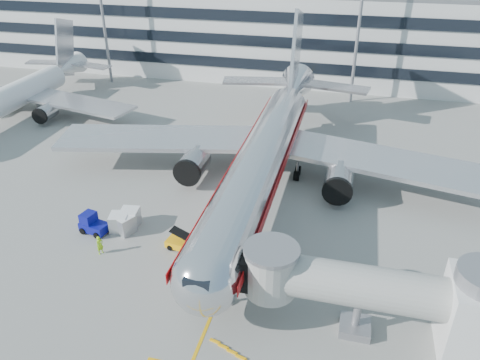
% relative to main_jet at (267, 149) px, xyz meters
% --- Properties ---
extents(ground, '(180.00, 180.00, 0.00)m').
position_rel_main_jet_xyz_m(ground, '(0.00, -11.72, -4.23)').
color(ground, gray).
rests_on(ground, ground).
extents(lead_in_line, '(0.25, 70.00, 0.01)m').
position_rel_main_jet_xyz_m(lead_in_line, '(0.00, -1.72, -4.23)').
color(lead_in_line, '#EAA80C').
rests_on(lead_in_line, ground).
extents(main_jet, '(50.95, 48.70, 16.06)m').
position_rel_main_jet_xyz_m(main_jet, '(0.00, 0.00, 0.00)').
color(main_jet, silver).
rests_on(main_jet, ground).
extents(jet_bridge, '(17.80, 4.50, 7.00)m').
position_rel_main_jet_xyz_m(jet_bridge, '(12.18, -19.72, -0.36)').
color(jet_bridge, silver).
rests_on(jet_bridge, ground).
extents(terminal, '(150.00, 24.25, 15.60)m').
position_rel_main_jet_xyz_m(terminal, '(0.00, 46.23, 3.57)').
color(terminal, silver).
rests_on(terminal, ground).
extents(light_mast_centre, '(2.40, 1.20, 25.45)m').
position_rel_main_jet_xyz_m(light_mast_centre, '(8.00, 30.28, 10.64)').
color(light_mast_centre, gray).
rests_on(light_mast_centre, ground).
extents(second_jet, '(38.21, 36.52, 12.04)m').
position_rel_main_jet_xyz_m(second_jet, '(-40.54, 11.08, -1.06)').
color(second_jet, white).
rests_on(second_jet, ground).
extents(belt_loader, '(4.21, 1.98, 1.97)m').
position_rel_main_jet_xyz_m(belt_loader, '(-4.46, -13.71, -3.67)').
color(belt_loader, '#FFAC0A').
rests_on(belt_loader, ground).
extents(baggage_tug, '(2.87, 2.12, 1.97)m').
position_rel_main_jet_xyz_m(baggage_tug, '(-14.11, -13.23, -3.38)').
color(baggage_tug, navy).
rests_on(baggage_tug, ground).
extents(cargo_container_left, '(2.16, 2.16, 1.74)m').
position_rel_main_jet_xyz_m(cargo_container_left, '(-11.15, -12.50, -3.36)').
color(cargo_container_left, '#B1B3B8').
rests_on(cargo_container_left, ground).
extents(cargo_container_right, '(2.03, 2.03, 1.80)m').
position_rel_main_jet_xyz_m(cargo_container_right, '(-11.73, -12.42, -3.33)').
color(cargo_container_right, '#B1B3B8').
rests_on(cargo_container_right, ground).
extents(cargo_container_front, '(1.89, 1.89, 1.79)m').
position_rel_main_jet_xyz_m(cargo_container_front, '(-11.12, -11.39, -3.33)').
color(cargo_container_front, '#B1B3B8').
rests_on(cargo_container_front, ground).
extents(ramp_worker, '(0.67, 0.77, 1.78)m').
position_rel_main_jet_xyz_m(ramp_worker, '(-11.79, -16.06, -3.35)').
color(ramp_worker, '#9CE217').
rests_on(ramp_worker, ground).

